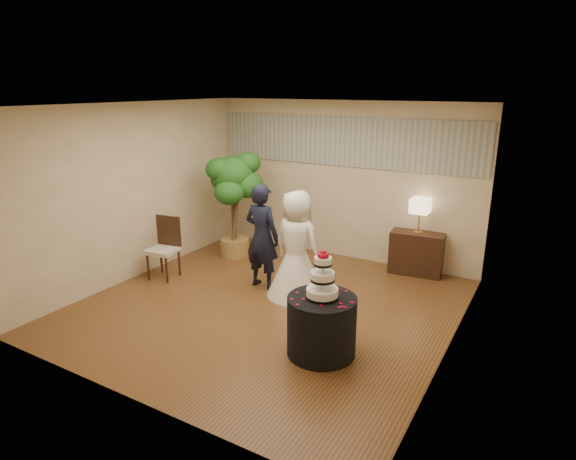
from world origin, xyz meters
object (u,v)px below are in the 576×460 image
Objects in this scene: cake_table at (322,326)px; console at (416,253)px; bride at (297,244)px; table_lamp at (419,216)px; side_chair at (163,249)px; ficus_tree at (233,205)px; groom at (262,237)px; wedding_cake at (323,274)px.

cake_table is 0.94× the size of console.
bride reaches higher than table_lamp.
cake_table is 3.37m from side_chair.
console is 3.30m from ficus_tree.
wedding_cake is at bearing 146.08° from groom.
wedding_cake is 0.29× the size of ficus_tree.
cake_table is (1.06, -1.31, -0.45)m from bride.
cake_table is at bearing -22.49° from side_chair.
groom reaches higher than table_lamp.
bride is at bearing -27.18° from ficus_tree.
cake_table is 1.40× the size of wedding_cake.
groom is 2.14m from wedding_cake.
console is 0.44× the size of ficus_tree.
console is 1.48× the size of table_lamp.
groom is at bearing 9.10° from side_chair.
console is 4.18m from side_chair.
bride is at bearing 129.12° from cake_table.
table_lamp is at bearing -118.67° from bride.
bride is 2.06m from ficus_tree.
wedding_cake is 3.40m from side_chair.
groom is 2.04× the size of cake_table.
side_chair is at bearing -153.26° from console.
wedding_cake is (1.67, -1.32, 0.18)m from groom.
groom is at bearing 141.81° from cake_table.
groom reaches higher than side_chair.
wedding_cake is 3.66m from ficus_tree.
cake_table is at bearing -94.70° from table_lamp.
groom is at bearing -143.73° from console.
cake_table is at bearing 0.00° from wedding_cake.
bride is (0.61, -0.01, -0.02)m from groom.
ficus_tree is at bearing -165.53° from table_lamp.
bride is 2.79× the size of wedding_cake.
table_lamp reaches higher than side_chair.
ficus_tree reaches higher than side_chair.
groom is at bearing 7.58° from bride.
groom is 0.61m from bride.
cake_table is 0.65m from wedding_cake.
table_lamp is (1.32, 1.75, 0.20)m from bride.
wedding_cake is at bearing 137.40° from bride.
bride is 2.28m from side_chair.
ficus_tree reaches higher than cake_table.
cake_table is 0.41× the size of ficus_tree.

